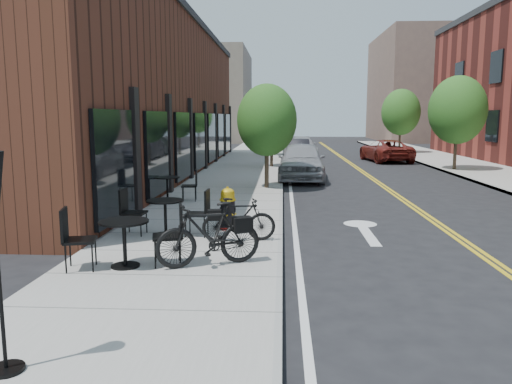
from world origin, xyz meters
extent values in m
plane|color=black|center=(0.00, 0.00, 0.00)|extent=(120.00, 120.00, 0.00)
cube|color=#9E9B93|center=(-2.00, 10.00, 0.06)|extent=(4.00, 70.00, 0.12)
cube|color=#4A2517|center=(-6.50, 14.00, 3.50)|extent=(5.00, 28.00, 7.00)
cube|color=#726656|center=(-8.00, 48.00, 5.00)|extent=(8.00, 14.00, 10.00)
cube|color=brown|center=(16.00, 50.00, 6.00)|extent=(10.00, 16.00, 12.00)
cylinder|color=#382B1E|center=(-0.60, 9.00, 0.93)|extent=(0.16, 0.16, 1.61)
ellipsoid|color=#2C5F1E|center=(-0.60, 9.00, 2.61)|extent=(2.20, 2.20, 2.64)
cylinder|color=#382B1E|center=(-0.60, 17.00, 0.96)|extent=(0.16, 0.16, 1.68)
ellipsoid|color=#2C5F1E|center=(-0.60, 17.00, 2.72)|extent=(2.30, 2.30, 2.76)
cylinder|color=#382B1E|center=(-0.60, 25.00, 0.91)|extent=(0.16, 0.16, 1.57)
ellipsoid|color=#2C5F1E|center=(-0.60, 25.00, 2.54)|extent=(2.10, 2.10, 2.52)
cylinder|color=#382B1E|center=(-0.60, 33.00, 0.98)|extent=(0.16, 0.16, 1.71)
ellipsoid|color=#2C5F1E|center=(-0.60, 33.00, 2.79)|extent=(2.40, 2.40, 2.88)
cylinder|color=#382B1E|center=(8.60, 16.00, 1.03)|extent=(0.16, 0.16, 1.82)
ellipsoid|color=#2C5F1E|center=(8.60, 16.00, 3.06)|extent=(2.80, 2.80, 3.36)
cylinder|color=#382B1E|center=(8.60, 28.00, 1.03)|extent=(0.16, 0.16, 1.82)
ellipsoid|color=#2C5F1E|center=(8.60, 28.00, 3.06)|extent=(2.80, 2.80, 3.36)
cylinder|color=maroon|center=(-1.29, 2.02, 0.15)|extent=(0.45, 0.45, 0.07)
cylinder|color=black|center=(-1.29, 2.02, 0.48)|extent=(0.35, 0.35, 0.65)
cylinder|color=gold|center=(-1.29, 2.02, 0.82)|extent=(0.40, 0.40, 0.04)
cylinder|color=gold|center=(-1.29, 2.02, 0.90)|extent=(0.34, 0.34, 0.15)
ellipsoid|color=gold|center=(-1.29, 2.02, 0.99)|extent=(0.33, 0.33, 0.19)
cylinder|color=gold|center=(-1.29, 2.02, 1.09)|extent=(0.06, 0.06, 0.07)
imported|color=black|center=(-1.30, -0.93, 0.69)|extent=(1.95, 1.21, 1.13)
imported|color=black|center=(-0.92, 0.85, 0.59)|extent=(1.61, 0.70, 0.94)
cylinder|color=black|center=(-2.76, -1.07, 0.14)|extent=(0.60, 0.60, 0.03)
cylinder|color=black|center=(-2.76, -1.07, 0.53)|extent=(0.08, 0.08, 0.79)
cylinder|color=black|center=(-2.76, -1.07, 0.93)|extent=(1.04, 1.04, 0.03)
cylinder|color=black|center=(-2.60, 1.31, 0.14)|extent=(0.49, 0.49, 0.03)
cylinder|color=black|center=(-2.60, 1.31, 0.51)|extent=(0.07, 0.07, 0.76)
cylinder|color=black|center=(-2.60, 1.31, 0.90)|extent=(0.85, 0.85, 0.03)
cylinder|color=black|center=(-3.60, 5.80, 0.14)|extent=(0.51, 0.51, 0.03)
cylinder|color=black|center=(-3.60, 5.80, 0.50)|extent=(0.07, 0.07, 0.73)
cylinder|color=black|center=(-3.60, 5.80, 0.87)|extent=(0.88, 0.88, 0.03)
cylinder|color=black|center=(-2.86, -4.72, 0.14)|extent=(0.37, 0.37, 0.04)
imported|color=#989AA0|center=(0.80, 12.31, 0.83)|extent=(2.10, 4.90, 1.65)
imported|color=black|center=(0.86, 21.31, 0.69)|extent=(1.64, 4.24, 1.38)
imported|color=#A1A1A5|center=(1.23, 24.68, 0.69)|extent=(2.15, 4.83, 1.38)
imported|color=maroon|center=(6.30, 21.61, 0.67)|extent=(2.83, 5.08, 1.34)
camera|label=1|loc=(-0.01, -9.42, 2.74)|focal=35.00mm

